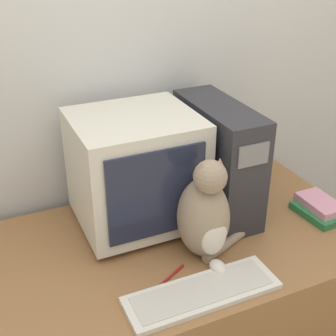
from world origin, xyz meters
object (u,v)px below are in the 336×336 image
keyboard (202,292)px  book_stack (320,208)px  pen (171,276)px  computer_tower (217,159)px  crt_monitor (136,170)px  cat (205,215)px

keyboard → book_stack: bearing=18.4°
keyboard → pen: (-0.05, 0.12, -0.01)m
computer_tower → keyboard: computer_tower is taller
crt_monitor → pen: 0.41m
keyboard → cat: 0.26m
computer_tower → pen: 0.51m
cat → book_stack: cat is taller
computer_tower → book_stack: size_ratio=2.25×
computer_tower → cat: 0.32m
computer_tower → cat: bearing=-126.8°
book_stack → cat: bearing=-176.6°
keyboard → crt_monitor: bearing=94.6°
computer_tower → pen: bearing=-137.5°
keyboard → cat: size_ratio=1.30×
crt_monitor → keyboard: (0.04, -0.47, -0.22)m
computer_tower → cat: size_ratio=1.22×
crt_monitor → pen: crt_monitor is taller
cat → crt_monitor: bearing=116.3°
cat → book_stack: 0.56m
crt_monitor → keyboard: size_ratio=0.88×
cat → book_stack: (0.54, 0.03, -0.13)m
pen → keyboard: bearing=-64.9°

